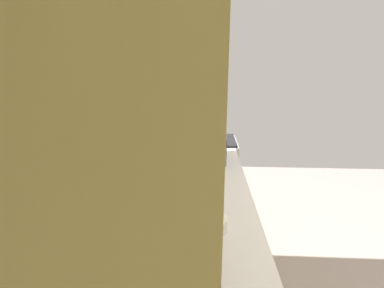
{
  "coord_description": "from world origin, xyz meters",
  "views": [
    {
      "loc": [
        -1.66,
        1.26,
        1.71
      ],
      "look_at": [
        -0.48,
        1.32,
        1.38
      ],
      "focal_mm": 26.27,
      "sensor_mm": 36.0,
      "label": 1
    }
  ],
  "objects_px": {
    "microwave": "(204,147)",
    "kettle": "(210,193)",
    "oven_range": "(208,175)",
    "bowl": "(211,223)"
  },
  "relations": [
    {
      "from": "microwave",
      "to": "kettle",
      "type": "relative_size",
      "value": 2.16
    },
    {
      "from": "oven_range",
      "to": "microwave",
      "type": "relative_size",
      "value": 2.34
    },
    {
      "from": "oven_range",
      "to": "microwave",
      "type": "bearing_deg",
      "value": 176.81
    },
    {
      "from": "oven_range",
      "to": "kettle",
      "type": "bearing_deg",
      "value": -179.74
    },
    {
      "from": "bowl",
      "to": "kettle",
      "type": "distance_m",
      "value": 0.32
    },
    {
      "from": "oven_range",
      "to": "bowl",
      "type": "bearing_deg",
      "value": -179.78
    },
    {
      "from": "oven_range",
      "to": "bowl",
      "type": "relative_size",
      "value": 6.12
    },
    {
      "from": "microwave",
      "to": "bowl",
      "type": "height_order",
      "value": "microwave"
    },
    {
      "from": "kettle",
      "to": "oven_range",
      "type": "bearing_deg",
      "value": 0.26
    },
    {
      "from": "oven_range",
      "to": "microwave",
      "type": "xyz_separation_m",
      "value": [
        -0.8,
        0.04,
        0.58
      ]
    }
  ]
}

